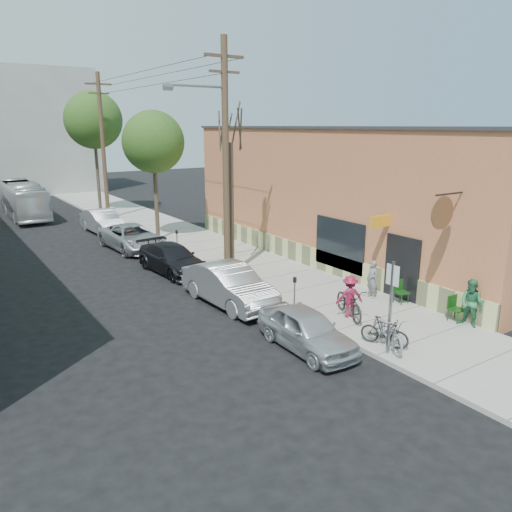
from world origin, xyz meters
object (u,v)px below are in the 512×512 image
patron_grey (372,279)px  parked_bike_b (388,331)px  car_2 (173,259)px  parking_meter_far (177,238)px  utility_pole_near (224,156)px  patio_chair_a (401,292)px  car_0 (306,329)px  bus (24,200)px  sign_post (391,299)px  tree_bare (231,210)px  car_1 (229,285)px  parked_bike_a (385,332)px  tree_leafy_far (93,120)px  car_4 (103,222)px  tree_leafy_mid (153,142)px  parking_meter_near (295,288)px  patio_chair_b (457,309)px  cyclist (350,297)px  car_3 (132,237)px  patron_green (472,303)px

patron_grey → parked_bike_b: size_ratio=0.76×
car_2 → parking_meter_far: bearing=56.5°
utility_pole_near → patio_chair_a: bearing=-61.6°
utility_pole_near → patio_chair_a: size_ratio=11.36×
utility_pole_near → patron_grey: bearing=-60.7°
car_0 → bus: bus is taller
sign_post → patio_chair_a: 4.74m
parking_meter_far → patron_grey: size_ratio=0.84×
tree_bare → car_1: 4.37m
parked_bike_a → car_1: car_1 is taller
patron_grey → car_0: bearing=-58.5°
tree_leafy_far → car_4: (-2.00, -7.21, -6.28)m
patio_chair_a → bus: 29.63m
patron_grey → car_1: (-4.79, 2.75, -0.12)m
tree_leafy_mid → bus: (-5.14, 12.94, -4.42)m
parking_meter_near → parked_bike_a: bearing=-84.0°
parking_meter_near → tree_leafy_far: 25.83m
patio_chair_b → cyclist: cyclist is taller
cyclist → car_2: (-2.64, 8.91, -0.25)m
parking_meter_near → car_3: parking_meter_near is taller
parking_meter_far → parked_bike_a: bearing=-88.3°
parked_bike_a → parked_bike_b: parked_bike_b is taller
patron_green → car_2: size_ratio=0.36×
parking_meter_near → patio_chair_b: (3.95, -3.91, -0.39)m
parked_bike_b → patio_chair_b: bearing=24.3°
tree_bare → tree_leafy_mid: tree_leafy_mid is taller
utility_pole_near → car_1: bearing=-118.3°
sign_post → tree_leafy_mid: tree_leafy_mid is taller
parking_meter_far → car_2: size_ratio=0.28×
parking_meter_far → car_0: size_ratio=0.33×
utility_pole_near → car_2: (-1.59, 2.21, -4.76)m
sign_post → car_4: size_ratio=0.63×
tree_bare → bus: (-5.14, 21.45, -1.74)m
tree_leafy_mid → car_3: 5.55m
parking_meter_near → tree_leafy_mid: tree_leafy_mid is taller
sign_post → parked_bike_a: bearing=53.3°
parked_bike_b → car_2: size_ratio=0.43×
car_4 → parked_bike_a: bearing=-88.4°
utility_pole_near → patron_grey: size_ratio=6.76×
car_1 → car_0: bearing=-93.6°
parked_bike_a → bus: (-5.00, 30.67, 0.70)m
bus → parking_meter_far: bearing=-74.0°
utility_pole_near → patio_chair_a: utility_pole_near is taller
sign_post → car_2: sign_post is taller
sign_post → parked_bike_a: (0.31, 0.42, -1.23)m
patron_grey → patio_chair_a: bearing=33.3°
sign_post → patron_grey: (3.24, 3.75, -0.94)m
sign_post → patio_chair_b: 4.07m
patron_green → patron_grey: bearing=178.4°
parking_meter_far → patio_chair_b: size_ratio=1.41×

